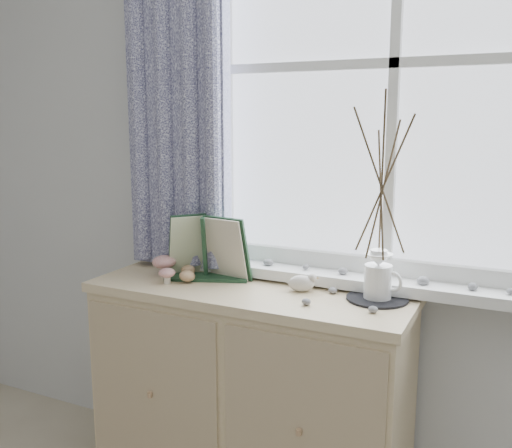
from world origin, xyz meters
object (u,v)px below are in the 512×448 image
toadstool_cluster (165,265)px  twig_pitcher (382,181)px  sideboard (249,395)px  botanical_book (202,248)px

toadstool_cluster → twig_pitcher: 0.89m
sideboard → botanical_book: (-0.20, 0.00, 0.55)m
botanical_book → toadstool_cluster: (-0.15, -0.04, -0.08)m
botanical_book → toadstool_cluster: bearing=174.1°
twig_pitcher → toadstool_cluster: bearing=-150.6°
sideboard → toadstool_cluster: toadstool_cluster is taller
botanical_book → toadstool_cluster: botanical_book is taller
botanical_book → twig_pitcher: size_ratio=0.52×
sideboard → twig_pitcher: bearing=7.9°
botanical_book → toadstool_cluster: size_ratio=2.50×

